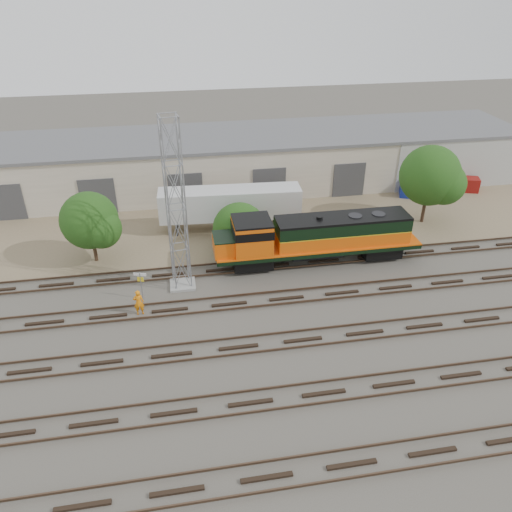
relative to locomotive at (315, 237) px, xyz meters
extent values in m
plane|color=#47423A|center=(-3.14, -6.00, -2.20)|extent=(140.00, 140.00, 0.00)
cube|color=#726047|center=(-3.14, 9.00, -2.19)|extent=(80.00, 16.00, 0.02)
cube|color=black|center=(-3.14, -18.00, -2.13)|extent=(80.00, 2.40, 0.14)
cube|color=#4C3828|center=(-3.14, -18.75, -1.99)|extent=(80.00, 0.08, 0.14)
cube|color=#4C3828|center=(-3.14, -17.25, -1.99)|extent=(80.00, 0.08, 0.14)
cube|color=black|center=(-3.14, -13.50, -2.13)|extent=(80.00, 2.40, 0.14)
cube|color=#4C3828|center=(-3.14, -14.25, -1.99)|extent=(80.00, 0.08, 0.14)
cube|color=#4C3828|center=(-3.14, -12.75, -1.99)|extent=(80.00, 0.08, 0.14)
cube|color=black|center=(-3.14, -9.00, -2.13)|extent=(80.00, 2.40, 0.14)
cube|color=#4C3828|center=(-3.14, -9.75, -1.99)|extent=(80.00, 0.08, 0.14)
cube|color=#4C3828|center=(-3.14, -8.25, -1.99)|extent=(80.00, 0.08, 0.14)
cube|color=black|center=(-3.14, -4.50, -2.13)|extent=(80.00, 2.40, 0.14)
cube|color=#4C3828|center=(-3.14, -5.25, -1.99)|extent=(80.00, 0.08, 0.14)
cube|color=#4C3828|center=(-3.14, -3.75, -1.99)|extent=(80.00, 0.08, 0.14)
cube|color=black|center=(-3.14, 0.00, -2.13)|extent=(80.00, 2.40, 0.14)
cube|color=#4C3828|center=(-3.14, -0.75, -1.99)|extent=(80.00, 0.08, 0.14)
cube|color=#4C3828|center=(-3.14, 0.75, -1.99)|extent=(80.00, 0.08, 0.14)
cube|color=beige|center=(-3.14, 17.00, 0.30)|extent=(58.00, 10.00, 5.00)
cube|color=#59595B|center=(-3.14, 17.00, 2.95)|extent=(58.40, 10.40, 0.30)
cube|color=#999993|center=(18.86, 11.95, 0.30)|extent=(14.00, 0.10, 5.00)
cube|color=#333335|center=(-25.14, 11.94, -0.50)|extent=(3.20, 0.12, 3.40)
cube|color=#333335|center=(-17.14, 11.94, -0.50)|extent=(3.20, 0.12, 3.40)
cube|color=#333335|center=(-9.14, 11.94, -0.50)|extent=(3.20, 0.12, 3.40)
cube|color=#333335|center=(-1.14, 11.94, -0.50)|extent=(3.20, 0.12, 3.40)
cube|color=#333335|center=(6.86, 11.94, -0.50)|extent=(3.20, 0.12, 3.40)
cube|color=#333335|center=(14.86, 11.94, -0.50)|extent=(3.20, 0.12, 3.40)
cube|color=black|center=(-4.81, 0.00, -1.46)|extent=(2.96, 2.22, 0.92)
cube|color=black|center=(5.37, 0.00, -1.46)|extent=(2.96, 2.22, 0.92)
cube|color=black|center=(0.28, 0.00, -0.84)|extent=(15.72, 2.77, 0.32)
cylinder|color=black|center=(0.28, 0.00, -1.42)|extent=(3.88, 1.02, 1.02)
cube|color=#D7510A|center=(2.13, 0.00, -0.12)|extent=(10.17, 2.40, 1.11)
cube|color=black|center=(2.13, 0.00, 0.90)|extent=(10.17, 2.40, 0.92)
cube|color=black|center=(2.13, 0.00, 1.45)|extent=(10.17, 2.40, 0.18)
cube|color=#D7510A|center=(-4.81, 0.00, 0.53)|extent=(2.77, 2.77, 2.40)
cube|color=black|center=(-4.81, 0.00, 1.80)|extent=(2.77, 2.77, 0.15)
cube|color=#D7510A|center=(-6.94, 0.00, -0.03)|extent=(1.48, 2.22, 1.29)
cube|color=gray|center=(-10.14, -1.50, -2.10)|extent=(1.81, 1.81, 0.20)
cylinder|color=gray|center=(-10.70, -0.95, 4.01)|extent=(0.09, 0.09, 12.04)
cylinder|color=gray|center=(-9.59, -0.95, 4.01)|extent=(0.09, 0.09, 12.04)
cylinder|color=gray|center=(-10.70, -2.05, 4.01)|extent=(0.09, 0.09, 12.04)
cylinder|color=gray|center=(-9.59, -2.05, 4.01)|extent=(0.09, 0.09, 12.04)
cylinder|color=gray|center=(-12.94, -2.73, -1.14)|extent=(0.07, 0.07, 2.13)
cube|color=white|center=(-12.94, -2.73, -0.22)|extent=(0.85, 0.28, 0.21)
cube|color=yellow|center=(-12.94, -2.73, -0.61)|extent=(0.43, 0.16, 0.34)
imported|color=orange|center=(-13.08, -4.49, -1.27)|extent=(0.70, 0.49, 1.86)
cube|color=#BEBEBE|center=(-5.57, 6.83, 0.25)|extent=(12.15, 3.12, 2.50)
cube|color=black|center=(-0.85, 6.55, -1.74)|extent=(2.36, 2.44, 0.93)
cube|color=black|center=(-10.24, 6.18, -1.60)|extent=(0.14, 0.14, 1.20)
cube|color=black|center=(-10.13, 8.03, -1.60)|extent=(0.14, 0.14, 1.20)
cube|color=navy|center=(12.79, 10.88, -1.45)|extent=(2.04, 1.98, 1.50)
cube|color=maroon|center=(19.62, 11.04, -1.50)|extent=(1.87, 1.81, 1.40)
cylinder|color=#382619|center=(-16.64, 3.16, -1.21)|extent=(0.27, 0.27, 1.98)
sphere|color=#164413|center=(-16.64, 3.16, 1.29)|extent=(4.33, 4.33, 4.33)
sphere|color=#164413|center=(-15.77, 2.51, 0.86)|extent=(3.03, 3.03, 3.03)
cylinder|color=#382619|center=(-5.33, 2.88, -2.01)|extent=(0.29, 0.29, 0.39)
sphere|color=#164413|center=(-5.33, 2.88, -0.31)|extent=(4.30, 4.30, 4.30)
sphere|color=#164413|center=(-4.47, 2.24, -0.74)|extent=(3.01, 3.01, 3.01)
cylinder|color=#382619|center=(11.58, 5.24, -0.91)|extent=(0.30, 0.30, 2.60)
sphere|color=#164413|center=(11.58, 5.24, 2.21)|extent=(5.19, 5.19, 5.19)
sphere|color=#164413|center=(12.62, 4.46, 1.69)|extent=(3.63, 3.63, 3.63)
camera|label=1|loc=(-10.07, -32.04, 17.77)|focal=35.00mm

